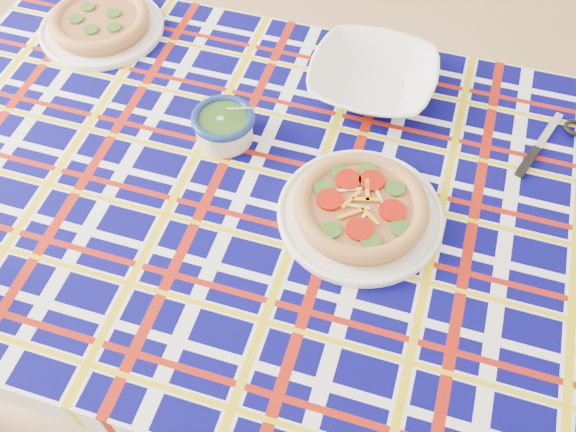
% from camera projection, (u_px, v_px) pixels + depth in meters
% --- Properties ---
extents(floor, '(4.00, 4.00, 0.00)m').
position_uv_depth(floor, '(210.00, 328.00, 1.81)').
color(floor, '#A67E56').
rests_on(floor, ground).
extents(dining_table, '(1.59, 1.07, 0.71)m').
position_uv_depth(dining_table, '(278.00, 214.00, 1.25)').
color(dining_table, brown).
rests_on(dining_table, floor).
extents(tablecloth, '(1.62, 1.10, 0.10)m').
position_uv_depth(tablecloth, '(278.00, 207.00, 1.23)').
color(tablecloth, '#060452').
rests_on(tablecloth, dining_table).
extents(main_focaccia_plate, '(0.36, 0.36, 0.06)m').
position_uv_depth(main_focaccia_plate, '(361.00, 207.00, 1.13)').
color(main_focaccia_plate, '#9B5E37').
rests_on(main_focaccia_plate, tablecloth).
extents(pesto_bowl, '(0.12, 0.12, 0.07)m').
position_uv_depth(pesto_bowl, '(224.00, 124.00, 1.23)').
color(pesto_bowl, '#19390F').
rests_on(pesto_bowl, tablecloth).
extents(serving_bowl, '(0.28, 0.28, 0.06)m').
position_uv_depth(serving_bowl, '(372.00, 79.00, 1.32)').
color(serving_bowl, white).
rests_on(serving_bowl, tablecloth).
extents(second_focaccia_plate, '(0.29, 0.29, 0.05)m').
position_uv_depth(second_focaccia_plate, '(100.00, 21.00, 1.44)').
color(second_focaccia_plate, '#9B5E37').
rests_on(second_focaccia_plate, tablecloth).
extents(table_knife, '(0.10, 0.20, 0.01)m').
position_uv_depth(table_knife, '(547.00, 133.00, 1.27)').
color(table_knife, silver).
rests_on(table_knife, tablecloth).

